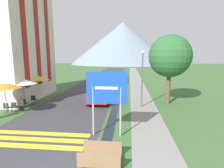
% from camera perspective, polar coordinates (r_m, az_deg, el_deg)
% --- Properties ---
extents(ground_plane, '(160.00, 160.00, 0.00)m').
position_cam_1_polar(ground_plane, '(25.30, 0.27, -0.78)').
color(ground_plane, '#3D6033').
extents(road, '(6.40, 60.00, 0.01)m').
position_cam_1_polar(road, '(35.41, -2.25, 2.07)').
color(road, '#38383D').
rests_on(road, ground_plane).
extents(footpath, '(2.20, 60.00, 0.01)m').
position_cam_1_polar(footpath, '(35.11, 7.66, 1.93)').
color(footpath, gray).
rests_on(footpath, ground_plane).
extents(drainage_channel, '(0.60, 60.00, 0.00)m').
position_cam_1_polar(drainage_channel, '(35.10, 3.74, 1.99)').
color(drainage_channel, black).
rests_on(drainage_channel, ground_plane).
extents(crosswalk_marking, '(5.44, 1.84, 0.01)m').
position_cam_1_polar(crosswalk_marking, '(10.46, -23.42, -16.24)').
color(crosswalk_marking, yellow).
rests_on(crosswalk_marking, ground_plane).
extents(mountain_distant, '(56.94, 56.94, 22.65)m').
position_cam_1_polar(mountain_distant, '(99.38, 3.57, 13.14)').
color(mountain_distant, slate).
rests_on(mountain_distant, ground_plane).
extents(hotel_building, '(5.85, 8.31, 12.40)m').
position_cam_1_polar(hotel_building, '(20.62, -30.08, 14.31)').
color(hotel_building, beige).
rests_on(hotel_building, ground_plane).
extents(road_sign, '(2.19, 0.11, 3.54)m').
position_cam_1_polar(road_sign, '(9.31, -1.75, -3.06)').
color(road_sign, '#9E9EA3').
rests_on(road_sign, ground_plane).
extents(footbridge, '(1.70, 1.10, 0.65)m').
position_cam_1_polar(footbridge, '(7.86, -3.70, -22.62)').
color(footbridge, '#846647').
rests_on(footbridge, ground_plane).
extents(parked_car_near, '(1.94, 3.92, 1.82)m').
position_cam_1_polar(parked_car_near, '(16.46, -4.02, -2.98)').
color(parked_car_near, '#A31919').
rests_on(parked_car_near, ground_plane).
extents(parked_car_far, '(1.85, 3.98, 1.82)m').
position_cam_1_polar(parked_car_far, '(26.25, 0.21, 1.58)').
color(parked_car_far, '#B2B2B7').
rests_on(parked_car_far, ground_plane).
extents(cafe_chair_far_right, '(0.40, 0.40, 0.85)m').
position_cam_1_polar(cafe_chair_far_right, '(17.36, -24.14, -4.47)').
color(cafe_chair_far_right, '#232328').
rests_on(cafe_chair_far_right, ground_plane).
extents(cafe_chair_near_left, '(0.40, 0.40, 0.85)m').
position_cam_1_polar(cafe_chair_near_left, '(15.64, -31.09, -6.44)').
color(cafe_chair_near_left, '#232328').
rests_on(cafe_chair_near_left, ground_plane).
extents(cafe_chair_middle, '(0.40, 0.40, 0.85)m').
position_cam_1_polar(cafe_chair_middle, '(16.38, -26.73, -5.44)').
color(cafe_chair_middle, '#232328').
rests_on(cafe_chair_middle, ground_plane).
extents(cafe_chair_near_right, '(0.40, 0.40, 0.85)m').
position_cam_1_polar(cafe_chair_near_right, '(15.53, -29.16, -6.39)').
color(cafe_chair_near_right, '#232328').
rests_on(cafe_chair_near_right, ground_plane).
extents(cafe_umbrella_front_orange, '(2.26, 2.26, 2.45)m').
position_cam_1_polar(cafe_umbrella_front_orange, '(14.64, -31.75, -0.47)').
color(cafe_umbrella_front_orange, '#B7B2A8').
rests_on(cafe_umbrella_front_orange, ground_plane).
extents(cafe_umbrella_middle_white, '(2.11, 2.11, 2.44)m').
position_cam_1_polar(cafe_umbrella_middle_white, '(16.68, -26.94, 0.76)').
color(cafe_umbrella_middle_white, '#B7B2A8').
rests_on(cafe_umbrella_middle_white, ground_plane).
extents(cafe_umbrella_rear_yellow, '(2.32, 2.32, 2.43)m').
position_cam_1_polar(cafe_umbrella_rear_yellow, '(18.87, -23.22, 1.87)').
color(cafe_umbrella_rear_yellow, '#B7B2A8').
rests_on(cafe_umbrella_rear_yellow, ground_plane).
extents(person_seated_far, '(0.32, 0.32, 1.23)m').
position_cam_1_polar(person_seated_far, '(15.67, -27.49, -5.49)').
color(person_seated_far, '#282833').
rests_on(person_seated_far, ground_plane).
extents(streetlamp, '(0.28, 0.28, 4.82)m').
position_cam_1_polar(streetlamp, '(14.97, 9.84, 3.34)').
color(streetlamp, '#515156').
rests_on(streetlamp, ground_plane).
extents(tree_by_path, '(3.75, 3.75, 6.23)m').
position_cam_1_polar(tree_by_path, '(16.44, 18.38, 8.59)').
color(tree_by_path, brown).
rests_on(tree_by_path, ground_plane).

